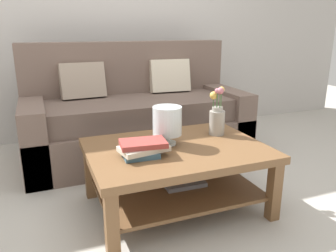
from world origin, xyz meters
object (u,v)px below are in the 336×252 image
object	(u,v)px
coffee_table	(176,163)
glass_hurricane_vase	(167,122)
couch	(136,117)
flower_pitcher	(217,117)
book_stack_main	(142,148)

from	to	relation	value
coffee_table	glass_hurricane_vase	world-z (taller)	glass_hurricane_vase
couch	glass_hurricane_vase	bearing A→B (deg)	-94.32
couch	coffee_table	size ratio (longest dim) A/B	1.77
couch	coffee_table	world-z (taller)	couch
coffee_table	glass_hurricane_vase	distance (m)	0.28
glass_hurricane_vase	flower_pitcher	bearing A→B (deg)	9.27
couch	book_stack_main	distance (m)	1.21
couch	coffee_table	bearing A→B (deg)	-92.05
coffee_table	book_stack_main	size ratio (longest dim) A/B	3.70
book_stack_main	flower_pitcher	distance (m)	0.67
glass_hurricane_vase	coffee_table	bearing A→B (deg)	-61.15
coffee_table	flower_pitcher	distance (m)	0.47
book_stack_main	flower_pitcher	xyz separation A→B (m)	(0.63, 0.21, 0.08)
glass_hurricane_vase	flower_pitcher	distance (m)	0.42
flower_pitcher	coffee_table	bearing A→B (deg)	-159.89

